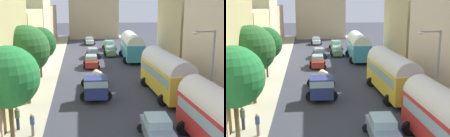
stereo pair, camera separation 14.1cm
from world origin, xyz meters
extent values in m
plane|color=#33353E|center=(0.00, 27.00, 0.00)|extent=(154.00, 154.00, 0.00)
cube|color=#A49F88|center=(-7.25, 27.00, 0.07)|extent=(2.50, 70.00, 0.14)
cube|color=#9B9C8A|center=(7.25, 27.00, 0.07)|extent=(2.50, 70.00, 0.14)
cube|color=#D2C486|center=(-11.13, 23.96, 3.85)|extent=(5.26, 12.78, 7.71)
cube|color=beige|center=(-10.68, 37.02, 6.69)|extent=(4.35, 11.66, 13.38)
cube|color=tan|center=(-11.22, 50.08, 3.88)|extent=(5.45, 13.85, 7.75)
cube|color=tan|center=(11.11, 26.09, 4.64)|extent=(5.21, 10.92, 9.29)
cube|color=tan|center=(0.00, 58.86, 6.52)|extent=(11.36, 6.78, 13.04)
cube|color=red|center=(4.81, 2.16, 1.64)|extent=(2.66, 8.10, 2.28)
cylinder|color=silver|center=(4.81, 2.16, 2.78)|extent=(2.61, 7.93, 2.29)
cube|color=#99B7C6|center=(4.81, 2.16, 2.14)|extent=(2.68, 7.46, 0.73)
cylinder|color=black|center=(3.59, 4.59, 0.50)|extent=(1.00, 0.35, 1.00)
cylinder|color=black|center=(5.81, 4.69, 0.50)|extent=(1.00, 0.35, 1.00)
cube|color=yellow|center=(4.79, 13.46, 1.71)|extent=(2.92, 9.66, 2.43)
cylinder|color=silver|center=(4.79, 13.46, 2.93)|extent=(2.87, 9.47, 2.45)
cube|color=#99B7C6|center=(4.79, 13.46, 2.25)|extent=(2.94, 8.90, 0.78)
cylinder|color=black|center=(3.47, 16.37, 0.50)|extent=(1.00, 0.35, 1.00)
cylinder|color=black|center=(5.84, 16.47, 0.50)|extent=(1.00, 0.35, 1.00)
cylinder|color=black|center=(3.74, 10.45, 0.50)|extent=(1.00, 0.35, 1.00)
cylinder|color=black|center=(6.11, 10.56, 0.50)|extent=(1.00, 0.35, 1.00)
cube|color=teal|center=(4.47, 30.85, 1.66)|extent=(2.83, 9.51, 2.31)
cylinder|color=silver|center=(4.47, 30.85, 2.81)|extent=(2.77, 9.32, 2.45)
cube|color=#99B7C6|center=(4.47, 30.85, 2.16)|extent=(2.85, 8.76, 0.74)
cylinder|color=black|center=(3.38, 33.81, 0.50)|extent=(1.00, 0.35, 1.00)
cylinder|color=black|center=(5.75, 33.73, 0.50)|extent=(1.00, 0.35, 1.00)
cylinder|color=black|center=(3.18, 27.97, 0.50)|extent=(1.00, 0.35, 1.00)
cylinder|color=black|center=(5.55, 27.89, 0.50)|extent=(1.00, 0.35, 1.00)
cube|color=navy|center=(-2.00, 12.17, 1.36)|extent=(2.12, 2.15, 1.81)
cube|color=#99B7C6|center=(-2.00, 12.17, 1.86)|extent=(2.16, 2.23, 0.58)
cube|color=brown|center=(-1.88, 15.83, 0.73)|extent=(2.22, 5.31, 0.55)
ellipsoid|color=beige|center=(-1.97, 14.93, 1.30)|extent=(0.62, 0.78, 0.60)
ellipsoid|color=beige|center=(-1.82, 14.70, 1.27)|extent=(0.98, 0.84, 0.55)
ellipsoid|color=beige|center=(-1.83, 17.10, 1.26)|extent=(0.78, 0.92, 0.52)
ellipsoid|color=beige|center=(-1.46, 16.50, 1.55)|extent=(0.83, 0.69, 0.46)
ellipsoid|color=beige|center=(-1.73, 16.70, 1.65)|extent=(0.93, 1.01, 0.54)
cylinder|color=black|center=(-0.96, 12.38, 0.45)|extent=(0.90, 0.32, 0.90)
cylinder|color=black|center=(-3.01, 12.44, 0.45)|extent=(0.90, 0.32, 0.90)
cylinder|color=black|center=(-0.83, 16.77, 0.45)|extent=(0.90, 0.31, 0.90)
cylinder|color=black|center=(-2.88, 16.84, 0.45)|extent=(0.90, 0.31, 0.90)
cube|color=#B52F22|center=(-1.84, 26.44, 0.66)|extent=(1.74, 4.26, 0.79)
cube|color=#90BFBD|center=(-1.84, 26.44, 1.35)|extent=(1.50, 2.22, 0.59)
cylinder|color=black|center=(-1.04, 25.12, 0.30)|extent=(0.60, 0.21, 0.60)
cylinder|color=black|center=(-2.70, 25.15, 0.30)|extent=(0.60, 0.21, 0.60)
cylinder|color=black|center=(-0.99, 27.74, 0.30)|extent=(0.60, 0.21, 0.60)
cylinder|color=black|center=(-2.65, 27.77, 0.30)|extent=(0.60, 0.21, 0.60)
cube|color=#1E1F2E|center=(-1.36, 33.04, 0.62)|extent=(1.89, 4.17, 0.70)
cube|color=#9FAFC4|center=(-1.36, 33.04, 1.26)|extent=(1.56, 2.21, 0.58)
cylinder|color=black|center=(-0.47, 31.84, 0.30)|extent=(0.60, 0.21, 0.60)
cylinder|color=black|center=(-2.07, 31.73, 0.30)|extent=(0.60, 0.21, 0.60)
cylinder|color=black|center=(-0.65, 34.35, 0.30)|extent=(0.60, 0.21, 0.60)
cylinder|color=black|center=(-2.25, 34.24, 0.30)|extent=(0.60, 0.21, 0.60)
cube|color=silver|center=(-1.36, 47.56, 0.62)|extent=(1.62, 3.84, 0.69)
cube|color=#93BDC6|center=(-1.36, 47.56, 1.22)|extent=(1.41, 2.00, 0.50)
cylinder|color=black|center=(-0.56, 46.38, 0.30)|extent=(0.60, 0.21, 0.60)
cylinder|color=black|center=(-2.15, 46.37, 0.30)|extent=(0.60, 0.21, 0.60)
cylinder|color=black|center=(-0.57, 48.75, 0.30)|extent=(0.60, 0.21, 0.60)
cylinder|color=black|center=(-2.16, 48.75, 0.30)|extent=(0.60, 0.21, 0.60)
cube|color=slate|center=(1.60, 4.18, 0.66)|extent=(1.85, 3.80, 0.78)
cube|color=#90B6BC|center=(1.60, 4.18, 1.32)|extent=(1.58, 2.00, 0.55)
cylinder|color=black|center=(0.79, 5.37, 0.30)|extent=(0.60, 0.21, 0.60)
cylinder|color=black|center=(2.50, 5.31, 0.30)|extent=(0.60, 0.21, 0.60)
cube|color=#558A53|center=(1.58, 34.51, 0.67)|extent=(1.60, 4.03, 0.81)
cube|color=#90ABC5|center=(1.58, 34.51, 1.30)|extent=(1.38, 2.11, 0.46)
cylinder|color=black|center=(0.85, 35.77, 0.30)|extent=(0.60, 0.21, 0.60)
cylinder|color=black|center=(2.37, 35.74, 0.30)|extent=(0.60, 0.21, 0.60)
cylinder|color=black|center=(0.80, 33.29, 0.30)|extent=(0.60, 0.21, 0.60)
cylinder|color=black|center=(2.31, 33.26, 0.30)|extent=(0.60, 0.21, 0.60)
cube|color=#529252|center=(2.00, 40.68, 0.69)|extent=(1.94, 4.44, 0.83)
cube|color=#93C2BC|center=(2.00, 40.68, 1.39)|extent=(1.62, 2.35, 0.57)
cylinder|color=black|center=(1.08, 41.98, 0.30)|extent=(0.60, 0.21, 0.60)
cylinder|color=black|center=(2.78, 42.08, 0.30)|extent=(0.60, 0.21, 0.60)
cylinder|color=black|center=(1.23, 39.29, 0.30)|extent=(0.60, 0.21, 0.60)
cylinder|color=black|center=(2.93, 39.38, 0.30)|extent=(0.60, 0.21, 0.60)
cylinder|color=#273445|center=(-7.78, 6.42, 0.07)|extent=(0.20, 0.20, 0.14)
cylinder|color=#273445|center=(-7.78, 6.42, 0.58)|extent=(0.32, 0.32, 0.88)
cylinder|color=#547455|center=(-7.78, 6.42, 1.31)|extent=(0.49, 0.49, 0.57)
sphere|color=tan|center=(-7.78, 6.42, 1.71)|extent=(0.23, 0.23, 0.23)
cylinder|color=#6D6550|center=(-6.60, 5.28, 0.07)|extent=(0.17, 0.17, 0.14)
cylinder|color=#6D6550|center=(-6.60, 5.28, 0.56)|extent=(0.28, 0.28, 0.84)
cylinder|color=#364F7E|center=(-6.60, 5.28, 1.24)|extent=(0.43, 0.43, 0.52)
sphere|color=tan|center=(-6.60, 5.28, 1.61)|extent=(0.22, 0.22, 0.22)
cylinder|color=gray|center=(6.50, 7.24, 3.44)|extent=(0.16, 0.16, 6.88)
cylinder|color=gray|center=(5.74, 7.24, 6.78)|extent=(1.52, 0.11, 0.11)
ellipsoid|color=silver|center=(4.98, 7.24, 6.68)|extent=(0.44, 0.28, 0.20)
cylinder|color=brown|center=(-7.90, 5.23, 1.38)|extent=(0.30, 0.30, 2.76)
sphere|color=#1F6E31|center=(-7.90, 5.23, 4.27)|extent=(4.03, 4.03, 4.03)
cylinder|color=brown|center=(-7.90, 11.96, 1.70)|extent=(0.33, 0.33, 3.40)
sphere|color=#255926|center=(-7.90, 11.96, 4.94)|extent=(4.12, 4.12, 4.12)
cylinder|color=brown|center=(-7.90, 21.02, 1.35)|extent=(0.25, 0.25, 2.71)
sphere|color=#1B5223|center=(-7.90, 21.02, 4.12)|extent=(3.76, 3.76, 3.76)
camera|label=1|loc=(-3.32, -13.86, 9.11)|focal=48.43mm
camera|label=2|loc=(-3.18, -13.88, 9.11)|focal=48.43mm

